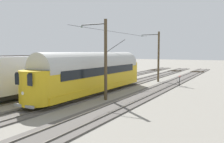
% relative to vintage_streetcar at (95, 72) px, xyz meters
% --- Properties ---
extents(ground_plane, '(220.00, 220.00, 0.00)m').
position_rel_vintage_streetcar_xyz_m(ground_plane, '(0.00, -1.61, -2.27)').
color(ground_plane, gray).
extents(track_streetcar_siding, '(2.80, 80.00, 0.18)m').
position_rel_vintage_streetcar_xyz_m(track_streetcar_siding, '(-4.79, -1.92, -2.21)').
color(track_streetcar_siding, '#56514C').
rests_on(track_streetcar_siding, ground).
extents(track_adjacent_siding, '(2.80, 80.00, 0.18)m').
position_rel_vintage_streetcar_xyz_m(track_adjacent_siding, '(0.00, -1.92, -2.21)').
color(track_adjacent_siding, '#56514C').
rests_on(track_adjacent_siding, ground).
extents(track_third_siding, '(2.80, 80.00, 0.18)m').
position_rel_vintage_streetcar_xyz_m(track_third_siding, '(4.79, -1.92, -2.21)').
color(track_third_siding, '#56514C').
rests_on(track_third_siding, ground).
extents(vintage_streetcar, '(2.65, 18.18, 5.76)m').
position_rel_vintage_streetcar_xyz_m(vintage_streetcar, '(0.00, 0.00, 0.00)').
color(vintage_streetcar, gold).
rests_on(vintage_streetcar, ground).
extents(boxcar_adjacent, '(2.96, 14.20, 3.85)m').
position_rel_vintage_streetcar_xyz_m(boxcar_adjacent, '(4.80, 4.68, -0.10)').
color(boxcar_adjacent, silver).
rests_on(boxcar_adjacent, ground).
extents(catenary_pole_foreground, '(2.83, 0.28, 7.23)m').
position_rel_vintage_streetcar_xyz_m(catenary_pole_foreground, '(-2.54, -12.76, 1.51)').
color(catenary_pole_foreground, '#4C3D28').
rests_on(catenary_pole_foreground, ground).
extents(catenary_pole_mid_near, '(2.83, 0.28, 7.23)m').
position_rel_vintage_streetcar_xyz_m(catenary_pole_mid_near, '(-2.54, 2.12, 1.51)').
color(catenary_pole_mid_near, '#4C3D28').
rests_on(catenary_pole_mid_near, ground).
extents(overhead_wire_run, '(2.63, 18.88, 0.18)m').
position_rel_vintage_streetcar_xyz_m(overhead_wire_run, '(-0.11, -5.92, 4.43)').
color(overhead_wire_run, black).
rests_on(overhead_wire_run, ground).
extents(switch_stand, '(0.50, 0.30, 1.24)m').
position_rel_vintage_streetcar_xyz_m(switch_stand, '(-6.23, -10.39, -1.56)').
color(switch_stand, black).
rests_on(switch_stand, ground).
extents(spare_tie_stack, '(2.40, 2.40, 0.54)m').
position_rel_vintage_streetcar_xyz_m(spare_tie_stack, '(8.33, 0.22, -2.00)').
color(spare_tie_stack, '#2D2316').
rests_on(spare_tie_stack, ground).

